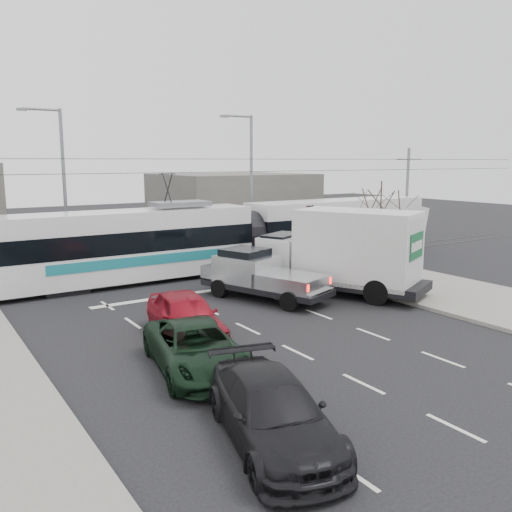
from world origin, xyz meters
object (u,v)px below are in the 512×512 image
street_lamp_far (61,178)px  tram (246,235)px  box_truck (343,253)px  navy_pickup (300,257)px  street_lamp_near (249,176)px  bare_tree (381,209)px  traffic_signal (310,224)px  silver_pickup (259,275)px  red_car (186,316)px  dark_car (273,412)px  green_car (196,348)px

street_lamp_far → tram: size_ratio=0.34×
box_truck → navy_pickup: box_truck is taller
tram → navy_pickup: 3.81m
street_lamp_near → navy_pickup: 8.92m
bare_tree → traffic_signal: bare_tree is taller
street_lamp_near → tram: street_lamp_near is taller
silver_pickup → tram: bearing=42.7°
traffic_signal → street_lamp_far: (-10.66, 9.50, 2.37)m
traffic_signal → street_lamp_far: size_ratio=0.40×
box_truck → red_car: bearing=167.3°
bare_tree → red_car: (-11.69, -2.26, -2.98)m
box_truck → red_car: 9.27m
traffic_signal → street_lamp_near: (0.84, 7.50, 2.37)m
silver_pickup → box_truck: bearing=-39.7°
street_lamp_far → box_truck: size_ratio=1.09×
tram → bare_tree: bearing=-66.4°
bare_tree → dark_car: 16.70m
tram → navy_pickup: size_ratio=5.03×
red_car → dark_car: bearing=-92.9°
street_lamp_far → red_car: bearing=-89.6°
silver_pickup → navy_pickup: bearing=11.9°
navy_pickup → green_car: size_ratio=1.04×
bare_tree → street_lamp_far: bearing=131.1°
silver_pickup → navy_pickup: silver_pickup is taller
navy_pickup → tram: bearing=124.1°
green_car → street_lamp_near: bearing=64.4°
bare_tree → navy_pickup: size_ratio=0.94×
traffic_signal → street_lamp_near: 7.91m
street_lamp_near → navy_pickup: size_ratio=1.70×
street_lamp_near → green_car: size_ratio=1.77×
silver_pickup → dark_car: 12.72m
street_lamp_near → dark_car: street_lamp_near is taller
tram → green_car: 15.69m
dark_car → navy_pickup: bearing=65.5°
tram → silver_pickup: size_ratio=4.21×
street_lamp_near → street_lamp_far: size_ratio=1.00×
traffic_signal → tram: 3.94m
bare_tree → red_car: 12.27m
box_truck → red_car: (-9.00, -1.91, -1.12)m
tram → navy_pickup: bearing=-71.7°
traffic_signal → street_lamp_far: 14.47m
navy_pickup → dark_car: (-11.22, -13.47, -0.31)m
red_car → traffic_signal: bearing=39.5°
street_lamp_far → dark_car: (-1.45, -23.21, -4.38)m
street_lamp_far → box_truck: bearing=-56.7°
navy_pickup → dark_car: navy_pickup is taller
bare_tree → traffic_signal: (-1.13, 4.00, -1.05)m
street_lamp_far → silver_pickup: bearing=-66.9°
bare_tree → street_lamp_near: (-0.29, 11.50, 1.32)m
navy_pickup → dark_car: 17.54m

